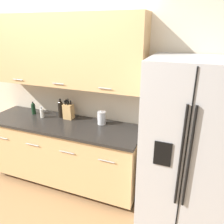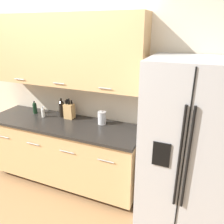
{
  "view_description": "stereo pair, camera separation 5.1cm",
  "coord_description": "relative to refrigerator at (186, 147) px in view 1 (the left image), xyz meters",
  "views": [
    {
      "loc": [
        1.68,
        -1.49,
        2.09
      ],
      "look_at": [
        0.83,
        0.75,
        1.17
      ],
      "focal_mm": 35.0,
      "sensor_mm": 36.0,
      "label": 1
    },
    {
      "loc": [
        1.73,
        -1.47,
        2.09
      ],
      "look_at": [
        0.83,
        0.75,
        1.17
      ],
      "focal_mm": 35.0,
      "sensor_mm": 36.0,
      "label": 2
    }
  ],
  "objects": [
    {
      "name": "wine_bottle",
      "position": [
        -1.69,
        0.24,
        0.12
      ],
      "size": [
        0.07,
        0.07,
        0.27
      ],
      "color": "black",
      "rests_on": "counter_unit"
    },
    {
      "name": "refrigerator",
      "position": [
        0.0,
        0.0,
        0.0
      ],
      "size": [
        0.87,
        0.79,
        1.84
      ],
      "color": "#B2B2B5",
      "rests_on": "ground_plane"
    },
    {
      "name": "counter_unit",
      "position": [
        -1.58,
        0.07,
        -0.45
      ],
      "size": [
        2.14,
        0.64,
        0.92
      ],
      "color": "black",
      "rests_on": "ground_plane"
    },
    {
      "name": "steel_canister",
      "position": [
        -1.07,
        0.22,
        0.08
      ],
      "size": [
        0.11,
        0.11,
        0.18
      ],
      "color": "#B7B7BA",
      "rests_on": "counter_unit"
    },
    {
      "name": "oil_bottle",
      "position": [
        -2.14,
        0.2,
        0.09
      ],
      "size": [
        0.06,
        0.06,
        0.18
      ],
      "color": "black",
      "rests_on": "counter_unit"
    },
    {
      "name": "soap_dispenser",
      "position": [
        -1.94,
        0.12,
        0.06
      ],
      "size": [
        0.05,
        0.05,
        0.16
      ],
      "color": "silver",
      "rests_on": "counter_unit"
    },
    {
      "name": "wall_back",
      "position": [
        -1.66,
        0.36,
        0.54
      ],
      "size": [
        10.0,
        0.39,
        2.6
      ],
      "color": "beige",
      "rests_on": "ground_plane"
    },
    {
      "name": "ground_plane",
      "position": [
        -1.7,
        -0.68,
        -0.92
      ],
      "size": [
        14.0,
        14.0,
        0.0
      ],
      "primitive_type": "plane",
      "color": "#997047"
    },
    {
      "name": "knife_block",
      "position": [
        -1.57,
        0.23,
        0.11
      ],
      "size": [
        0.13,
        0.1,
        0.28
      ],
      "color": "tan",
      "rests_on": "counter_unit"
    }
  ]
}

